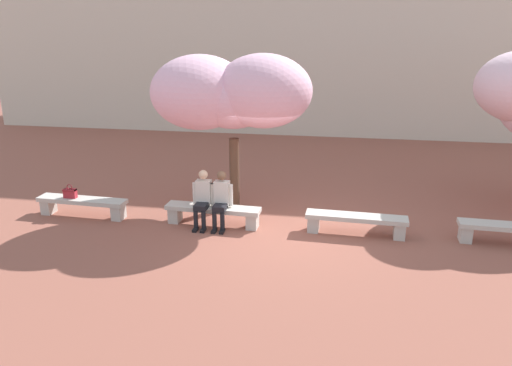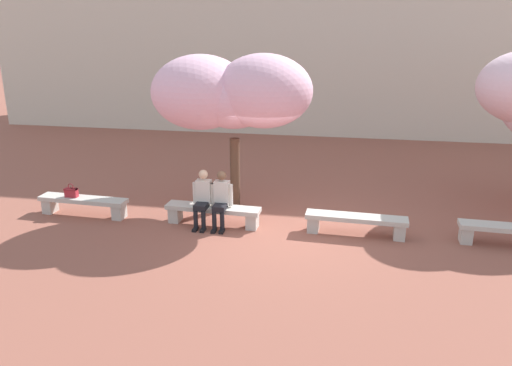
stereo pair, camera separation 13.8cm
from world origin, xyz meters
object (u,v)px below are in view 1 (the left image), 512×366
Objects in this scene: person_seated_right at (221,197)px; handbag at (70,193)px; stone_bench_west_end at (82,204)px; person_seated_left at (203,196)px; cherry_tree_main at (229,93)px; stone_bench_near_west at (213,212)px; stone_bench_center at (356,221)px.

person_seated_right reaches higher than handbag.
person_seated_left is at bearing -1.02° from stone_bench_west_end.
cherry_tree_main is at bearing 17.21° from stone_bench_west_end.
cherry_tree_main reaches higher than stone_bench_west_end.
stone_bench_west_end is at bearing 1.13° from handbag.
stone_bench_west_end is 0.58× the size of cherry_tree_main.
stone_bench_west_end is 6.51× the size of handbag.
person_seated_left is (-0.21, -0.05, 0.38)m from stone_bench_near_west.
stone_bench_near_west is at bearing 0.00° from stone_bench_west_end.
person_seated_right is 3.72m from handbag.
person_seated_right is (-3.01, -0.05, 0.38)m from stone_bench_center.
cherry_tree_main is (3.41, 1.06, 2.56)m from stone_bench_west_end.
person_seated_right is at bearing 0.00° from person_seated_left.
stone_bench_center is at bearing -19.24° from cherry_tree_main.
stone_bench_west_end is 1.00× the size of stone_bench_center.
cherry_tree_main reaches higher than handbag.
person_seated_right is at bearing -0.74° from handbag.
person_seated_right is 3.81× the size of handbag.
handbag reaches higher than stone_bench_near_west.
person_seated_right is (0.21, -0.05, 0.38)m from stone_bench_near_west.
cherry_tree_main reaches higher than stone_bench_center.
stone_bench_center is at bearing 0.00° from stone_bench_near_west.
stone_bench_center is (3.22, 0.00, 0.00)m from stone_bench_near_west.
handbag is (-6.72, -0.01, 0.27)m from stone_bench_center.
cherry_tree_main is (-0.02, 1.11, 2.18)m from person_seated_right.
cherry_tree_main is (0.41, 1.11, 2.18)m from person_seated_left.
person_seated_left reaches higher than stone_bench_center.
person_seated_left is 3.29m from handbag.
handbag reaches higher than stone_bench_center.
stone_bench_center is 1.71× the size of person_seated_left.
person_seated_right is 2.44m from cherry_tree_main.
stone_bench_near_west is 0.44m from person_seated_left.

